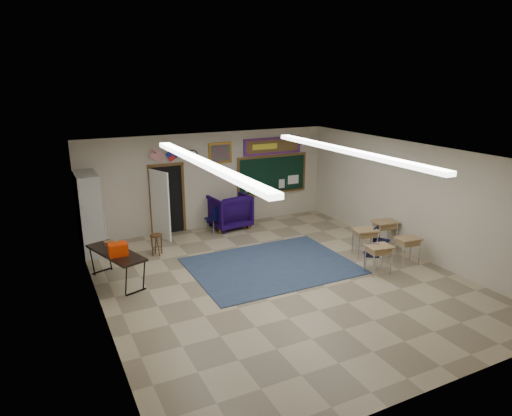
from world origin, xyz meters
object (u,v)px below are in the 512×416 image
wingback_armchair (229,211)px  folding_table (117,266)px  student_desk_front_right (384,233)px  wooden_stool (157,245)px  student_desk_front_left (365,241)px

wingback_armchair → folding_table: (-3.92, -2.56, -0.13)m
student_desk_front_right → wooden_stool: 6.27m
wingback_armchair → wooden_stool: bearing=20.5°
wingback_armchair → folding_table: 4.69m
student_desk_front_right → student_desk_front_left: bearing=-156.2°
student_desk_front_left → folding_table: size_ratio=0.39×
wooden_stool → student_desk_front_right: bearing=-21.6°
wingback_armchair → wooden_stool: 2.98m
wingback_armchair → student_desk_front_right: size_ratio=1.52×
student_desk_front_right → wooden_stool: bearing=167.1°
wooden_stool → folding_table: bearing=-135.3°
wingback_armchair → folding_table: wingback_armchair is taller
student_desk_front_right → folding_table: (-7.09, 1.06, -0.03)m
wingback_armchair → student_desk_front_left: bearing=114.8°
wooden_stool → student_desk_front_left: bearing=-27.2°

